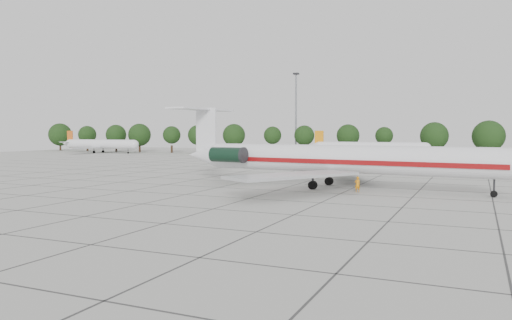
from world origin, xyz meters
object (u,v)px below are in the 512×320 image
at_px(ground_crew, 357,184).
at_px(bg_airliner_a, 100,144).
at_px(main_airliner, 326,158).
at_px(bg_airliner_c, 369,148).
at_px(floodlight_mast, 296,109).

bearing_deg(ground_crew, bg_airliner_a, -68.16).
relative_size(main_airliner, ground_crew, 24.18).
bearing_deg(ground_crew, main_airliner, -68.07).
bearing_deg(bg_airliner_a, main_airliner, -35.14).
bearing_deg(bg_airliner_a, bg_airliner_c, -1.22).
distance_m(bg_airliner_a, bg_airliner_c, 89.43).
relative_size(main_airliner, bg_airliner_a, 1.61).
distance_m(main_airliner, ground_crew, 6.52).
distance_m(ground_crew, bg_airliner_a, 124.79).
distance_m(main_airliner, floodlight_mast, 93.63).
relative_size(ground_crew, floodlight_mast, 0.07).
xyz_separation_m(main_airliner, bg_airliner_c, (-7.82, 66.53, -0.86)).
xyz_separation_m(ground_crew, bg_airliner_c, (-12.63, 69.91, 1.97)).
bearing_deg(main_airliner, ground_crew, -29.50).
height_order(main_airliner, floodlight_mast, floodlight_mast).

